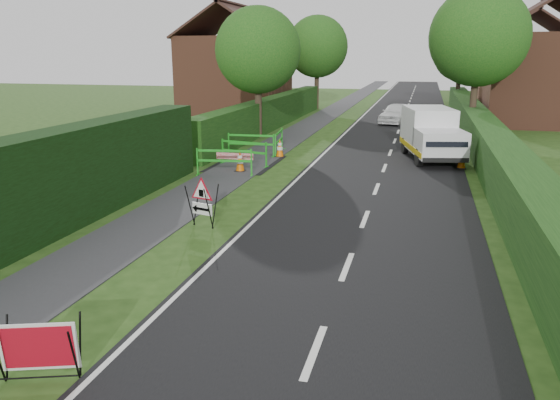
{
  "coord_description": "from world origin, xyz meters",
  "views": [
    {
      "loc": [
        3.86,
        -9.7,
        4.36
      ],
      "look_at": [
        0.68,
        2.38,
        0.98
      ],
      "focal_mm": 35.0,
      "sensor_mm": 36.0,
      "label": 1
    }
  ],
  "objects_px": {
    "red_rect_sign": "(39,348)",
    "works_van": "(431,133)",
    "triangle_sign": "(201,198)",
    "hatchback_car": "(396,113)"
  },
  "relations": [
    {
      "from": "triangle_sign",
      "to": "works_van",
      "type": "height_order",
      "value": "works_van"
    },
    {
      "from": "works_van",
      "to": "hatchback_car",
      "type": "bearing_deg",
      "value": 86.71
    },
    {
      "from": "triangle_sign",
      "to": "works_van",
      "type": "distance_m",
      "value": 12.57
    },
    {
      "from": "works_van",
      "to": "hatchback_car",
      "type": "distance_m",
      "value": 12.18
    },
    {
      "from": "red_rect_sign",
      "to": "triangle_sign",
      "type": "xyz_separation_m",
      "value": [
        -0.53,
        6.91,
        0.27
      ]
    },
    {
      "from": "triangle_sign",
      "to": "hatchback_car",
      "type": "height_order",
      "value": "hatchback_car"
    },
    {
      "from": "red_rect_sign",
      "to": "works_van",
      "type": "height_order",
      "value": "works_van"
    },
    {
      "from": "red_rect_sign",
      "to": "works_van",
      "type": "bearing_deg",
      "value": 54.34
    },
    {
      "from": "triangle_sign",
      "to": "hatchback_car",
      "type": "bearing_deg",
      "value": 97.09
    },
    {
      "from": "triangle_sign",
      "to": "hatchback_car",
      "type": "relative_size",
      "value": 0.29
    }
  ]
}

